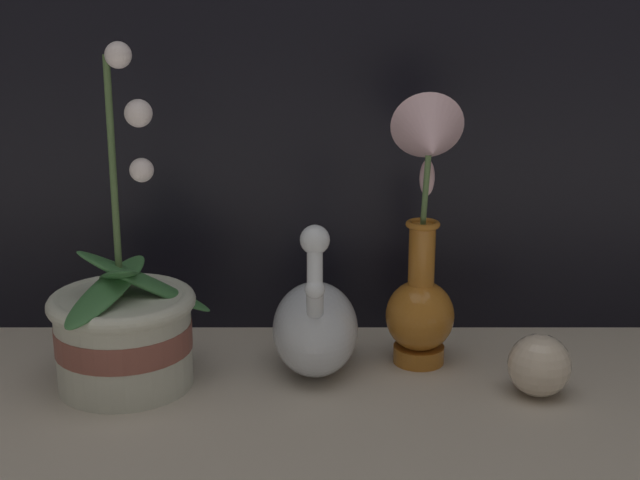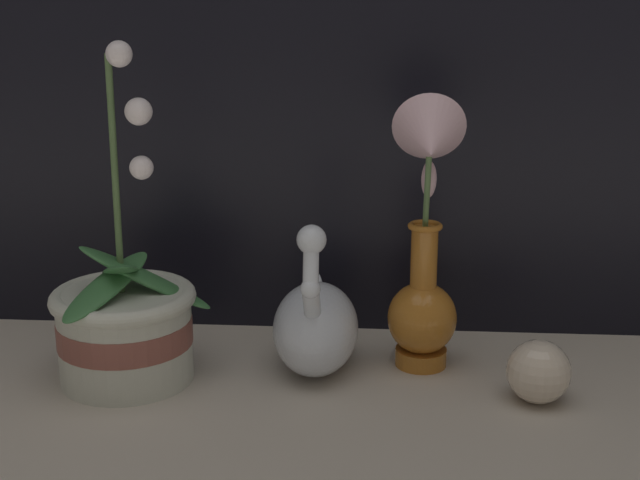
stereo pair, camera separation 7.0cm
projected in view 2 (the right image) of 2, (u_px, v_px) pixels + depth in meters
ground_plane at (310, 430)px, 0.96m from camera, size 2.80×2.80×0.00m
orchid_potted_plant at (125, 322)px, 1.06m from camera, size 0.19×0.21×0.40m
swan_figurine at (316, 323)px, 1.09m from camera, size 0.10×0.18×0.20m
blue_vase at (425, 255)px, 1.06m from camera, size 0.09×0.13×0.34m
glass_sphere at (539, 372)px, 1.01m from camera, size 0.07×0.07×0.07m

